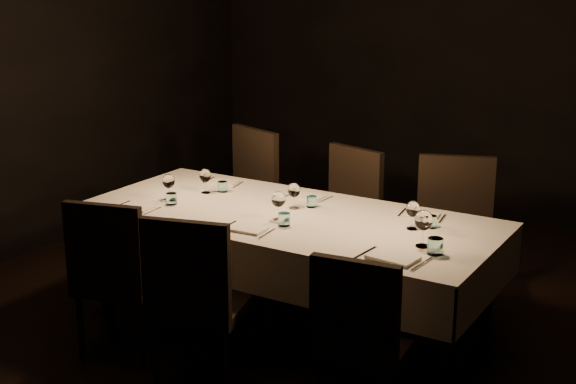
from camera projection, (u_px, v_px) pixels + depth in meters
The scene contains 14 objects.
room at pixel (288, 92), 4.61m from camera, with size 5.01×6.01×3.01m.
dining_table at pixel (288, 226), 4.83m from camera, with size 2.52×1.12×0.76m.
chair_near_left at pixel (116, 271), 4.55m from camera, with size 0.56×0.56×0.96m.
place_setting_near_left at pixel (160, 193), 5.01m from camera, with size 0.30×0.39×0.17m.
chair_near_center at pixel (196, 295), 4.19m from camera, with size 0.58×0.58×0.98m.
place_setting_near_center at pixel (270, 213), 4.60m from camera, with size 0.32×0.40×0.17m.
chair_near_right at pixel (361, 332), 3.84m from camera, with size 0.48×0.48×0.91m.
place_setting_near_right at pixel (417, 238), 4.15m from camera, with size 0.37×0.42×0.20m.
chair_far_left at pixel (242, 194), 5.95m from camera, with size 0.63×0.63×1.04m.
place_setting_far_left at pixel (215, 180), 5.32m from camera, with size 0.30×0.39×0.16m.
chair_far_center at pixel (344, 212), 5.61m from camera, with size 0.58×0.58×0.98m.
place_setting_far_center at pixel (303, 195), 4.98m from camera, with size 0.29×0.39×0.16m.
chair_far_right at pixel (454, 230), 5.16m from camera, with size 0.63×0.63×1.02m.
place_setting_far_right at pixel (420, 214), 4.60m from camera, with size 0.31×0.39×0.16m.
Camera 1 is at (2.37, -3.93, 2.20)m, focal length 50.00 mm.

